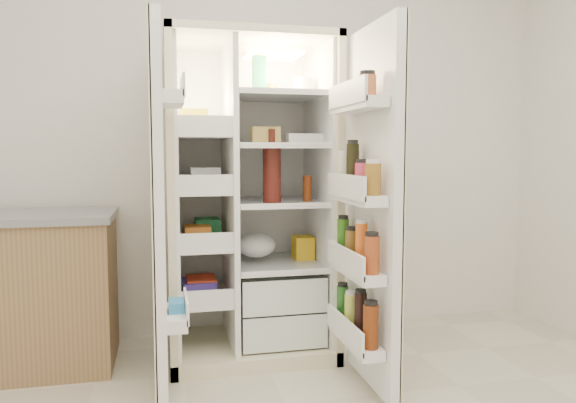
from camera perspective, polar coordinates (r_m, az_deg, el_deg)
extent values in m
cube|color=white|center=(3.52, -4.33, 8.19)|extent=(4.00, 0.02, 2.70)
cube|color=beige|center=(3.45, -4.98, 0.76)|extent=(0.92, 0.04, 1.80)
cube|color=beige|center=(3.08, -12.22, 0.15)|extent=(0.04, 0.70, 1.80)
cube|color=beige|center=(3.22, 3.63, 0.46)|extent=(0.04, 0.70, 1.80)
cube|color=beige|center=(3.17, -4.23, 16.36)|extent=(0.92, 0.70, 0.04)
cube|color=beige|center=(3.31, -4.02, -14.70)|extent=(0.92, 0.70, 0.08)
cube|color=white|center=(3.42, -4.91, 1.06)|extent=(0.84, 0.02, 1.68)
cube|color=white|center=(3.08, -11.67, 0.53)|extent=(0.02, 0.62, 1.68)
cube|color=white|center=(3.21, 3.12, 0.81)|extent=(0.02, 0.62, 1.68)
cube|color=white|center=(3.11, -6.13, 0.64)|extent=(0.03, 0.62, 1.68)
cube|color=white|center=(3.27, -1.23, -12.25)|extent=(0.47, 0.52, 0.19)
cube|color=white|center=(3.22, -1.24, -8.85)|extent=(0.47, 0.52, 0.19)
cube|color=#FFD18C|center=(3.24, -1.55, 15.06)|extent=(0.30, 0.30, 0.02)
cube|color=white|center=(3.19, -8.83, -9.69)|extent=(0.28, 0.58, 0.02)
cube|color=white|center=(3.12, -8.91, -4.36)|extent=(0.28, 0.58, 0.02)
cube|color=white|center=(3.09, -8.99, 1.14)|extent=(0.28, 0.58, 0.02)
cube|color=white|center=(3.08, -9.06, 6.71)|extent=(0.28, 0.58, 0.02)
cube|color=silver|center=(3.20, -1.32, -6.42)|extent=(0.49, 0.58, 0.01)
cube|color=silver|center=(3.15, -1.33, 0.00)|extent=(0.49, 0.58, 0.01)
cube|color=silver|center=(3.14, -1.35, 5.83)|extent=(0.49, 0.58, 0.02)
cube|color=silver|center=(3.16, -1.36, 10.92)|extent=(0.49, 0.58, 0.02)
cube|color=#E64120|center=(3.17, -8.85, -8.64)|extent=(0.16, 0.20, 0.10)
cube|color=#227D46|center=(3.11, -8.93, -3.09)|extent=(0.14, 0.18, 0.12)
cube|color=white|center=(3.09, -9.00, 1.97)|extent=(0.20, 0.22, 0.07)
cube|color=gold|center=(3.09, -9.09, 8.20)|extent=(0.15, 0.16, 0.14)
cube|color=#5139AD|center=(3.17, -8.85, -8.73)|extent=(0.18, 0.20, 0.09)
cube|color=#BD6721|center=(3.11, -8.92, -3.27)|extent=(0.14, 0.18, 0.10)
cube|color=silver|center=(3.08, -9.00, 2.44)|extent=(0.16, 0.16, 0.12)
sphere|color=orange|center=(3.19, -3.19, -13.83)|extent=(0.07, 0.07, 0.07)
sphere|color=orange|center=(3.24, -1.70, -13.51)|extent=(0.07, 0.07, 0.07)
sphere|color=orange|center=(3.23, 0.23, -13.60)|extent=(0.07, 0.07, 0.07)
sphere|color=orange|center=(3.33, -2.75, -13.01)|extent=(0.07, 0.07, 0.07)
sphere|color=orange|center=(3.33, -0.95, -13.01)|extent=(0.07, 0.07, 0.07)
sphere|color=orange|center=(3.31, 0.94, -13.09)|extent=(0.07, 0.07, 0.07)
sphere|color=orange|center=(3.26, -3.97, -13.42)|extent=(0.07, 0.07, 0.07)
ellipsoid|color=#3F6E24|center=(3.23, -1.32, -8.50)|extent=(0.26, 0.24, 0.11)
cylinder|color=#48150F|center=(3.00, -1.70, 2.87)|extent=(0.10, 0.10, 0.31)
cylinder|color=#68270B|center=(3.09, 2.02, 1.39)|extent=(0.05, 0.05, 0.15)
cube|color=#238148|center=(3.12, -3.02, 13.06)|extent=(0.07, 0.07, 0.21)
cylinder|color=silver|center=(3.21, 1.56, 11.90)|extent=(0.11, 0.11, 0.10)
cylinder|color=#AE7828|center=(3.26, -1.67, 11.55)|extent=(0.06, 0.06, 0.08)
cube|color=silver|center=(3.09, 2.09, 6.54)|extent=(0.24, 0.10, 0.06)
cube|color=tan|center=(3.05, -2.38, 6.89)|extent=(0.16, 0.09, 0.10)
ellipsoid|color=silver|center=(3.17, -3.31, -5.11)|extent=(0.22, 0.20, 0.14)
cube|color=yellow|center=(3.28, 1.57, -4.83)|extent=(0.11, 0.14, 0.14)
cube|color=white|center=(2.54, -13.36, -0.93)|extent=(0.05, 0.40, 1.72)
cube|color=beige|center=(2.54, -13.92, -0.94)|extent=(0.01, 0.40, 1.72)
cube|color=white|center=(2.64, -11.57, -11.77)|extent=(0.09, 0.32, 0.06)
cube|color=white|center=(2.53, -11.99, 10.41)|extent=(0.09, 0.32, 0.06)
cube|color=#338CCC|center=(2.63, -11.58, -11.14)|extent=(0.07, 0.12, 0.10)
cube|color=white|center=(2.64, 8.90, -0.62)|extent=(0.05, 0.58, 1.72)
cube|color=beige|center=(2.65, 9.40, -0.61)|extent=(0.01, 0.58, 1.72)
cube|color=white|center=(2.75, 7.02, -14.07)|extent=(0.11, 0.50, 0.05)
cube|color=white|center=(2.66, 7.10, -7.12)|extent=(0.11, 0.50, 0.05)
cube|color=white|center=(2.60, 7.18, 0.43)|extent=(0.11, 0.50, 0.05)
cube|color=white|center=(2.60, 7.29, 9.90)|extent=(0.11, 0.50, 0.05)
cylinder|color=#6B290B|center=(2.53, 8.65, -12.80)|extent=(0.07, 0.07, 0.20)
cylinder|color=black|center=(2.64, 7.58, -11.78)|extent=(0.06, 0.06, 0.22)
cylinder|color=#CCD948|center=(2.77, 6.61, -11.43)|extent=(0.06, 0.06, 0.18)
cylinder|color=#256321|center=(2.88, 5.72, -10.63)|extent=(0.06, 0.06, 0.19)
cylinder|color=#983E19|center=(2.45, 8.75, -5.55)|extent=(0.07, 0.07, 0.17)
cylinder|color=orange|center=(2.57, 7.67, -4.60)|extent=(0.06, 0.06, 0.21)
cylinder|color=brown|center=(2.69, 6.68, -4.68)|extent=(0.07, 0.07, 0.16)
cylinder|color=#2D6517|center=(2.81, 5.78, -3.84)|extent=(0.06, 0.06, 0.20)
cylinder|color=#895F1E|center=(2.41, 8.86, 2.29)|extent=(0.07, 0.07, 0.14)
cylinder|color=#C73353|center=(2.53, 7.76, 2.44)|extent=(0.07, 0.07, 0.14)
cylinder|color=black|center=(2.65, 6.77, 3.55)|extent=(0.06, 0.06, 0.23)
cylinder|color=beige|center=(2.78, 5.85, 3.11)|extent=(0.06, 0.06, 0.18)
cylinder|color=#AE5A2B|center=(2.50, 8.29, 11.81)|extent=(0.08, 0.08, 0.10)
cube|color=olive|center=(3.31, -27.59, -8.72)|extent=(1.12, 0.58, 0.80)
cube|color=gray|center=(3.24, -27.90, -1.48)|extent=(1.16, 0.62, 0.04)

